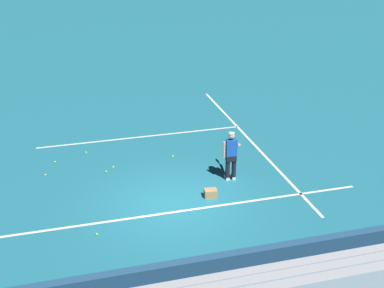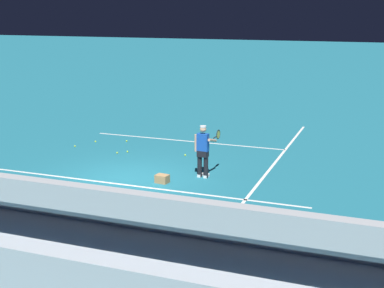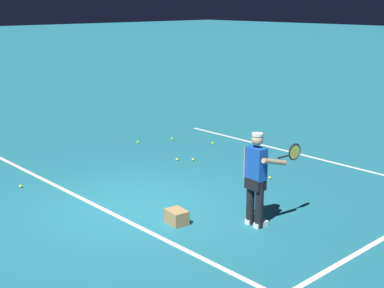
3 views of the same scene
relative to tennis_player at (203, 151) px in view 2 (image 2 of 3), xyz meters
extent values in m
plane|color=#1E6B7F|center=(-2.26, -1.11, -0.89)|extent=(160.00, 160.00, 0.00)
cube|color=white|center=(-2.26, -1.61, -0.89)|extent=(12.00, 0.10, 0.01)
cube|color=white|center=(1.85, 2.89, -0.89)|extent=(0.10, 12.00, 0.01)
cube|color=white|center=(-2.26, 4.39, -0.89)|extent=(8.22, 0.10, 0.01)
cube|color=navy|center=(-2.26, -5.51, -0.34)|extent=(21.18, 0.24, 1.10)
cube|color=silver|center=(-1.48, -5.39, -0.29)|extent=(2.80, 0.01, 0.44)
cube|color=#2D5BAD|center=(-2.26, -6.51, 0.29)|extent=(19.72, 0.40, 0.12)
cube|color=#9EA3A8|center=(-2.26, -6.79, 0.43)|extent=(20.12, 0.24, 0.45)
cylinder|color=black|center=(-0.12, -0.02, -0.45)|extent=(0.15, 0.15, 0.88)
cylinder|color=black|center=(0.10, -0.03, -0.45)|extent=(0.15, 0.15, 0.88)
cube|color=white|center=(-0.11, 0.04, -0.85)|extent=(0.13, 0.29, 0.09)
cube|color=white|center=(0.11, 0.03, -0.85)|extent=(0.13, 0.29, 0.09)
cube|color=black|center=(-0.01, -0.03, -0.09)|extent=(0.35, 0.24, 0.20)
cube|color=#194CB2|center=(-0.01, -0.03, 0.28)|extent=(0.37, 0.23, 0.58)
sphere|color=tan|center=(-0.01, -0.02, 0.71)|extent=(0.21, 0.21, 0.21)
cylinder|color=white|center=(-0.01, -0.02, 0.80)|extent=(0.20, 0.20, 0.05)
cylinder|color=tan|center=(-0.25, -0.01, 0.24)|extent=(0.09, 0.09, 0.56)
cylinder|color=tan|center=(0.25, 0.16, 0.33)|extent=(0.13, 0.59, 0.24)
cylinder|color=black|center=(0.27, 0.40, 0.38)|extent=(0.05, 0.30, 0.03)
torus|color=black|center=(0.28, 0.67, 0.42)|extent=(0.04, 0.31, 0.31)
cylinder|color=#D6D14C|center=(0.28, 0.67, 0.42)|extent=(0.02, 0.27, 0.27)
cube|color=#A87F51|center=(-1.02, -1.00, -0.76)|extent=(0.43, 0.35, 0.26)
sphere|color=#CCE533|center=(-1.49, 2.21, -0.86)|extent=(0.07, 0.07, 0.07)
sphere|color=#CCE533|center=(-4.55, 3.41, -0.86)|extent=(0.07, 0.07, 0.07)
sphere|color=#CCE533|center=(-4.02, 1.61, -0.86)|extent=(0.07, 0.07, 0.07)
sphere|color=#CCE533|center=(-5.71, 2.89, -0.86)|extent=(0.07, 0.07, 0.07)
sphere|color=#CCE533|center=(-4.78, -2.23, -0.86)|extent=(0.07, 0.07, 0.07)
sphere|color=#CCE533|center=(-3.74, 1.90, -0.86)|extent=(0.07, 0.07, 0.07)
sphere|color=#CCE533|center=(-6.08, 1.92, -0.86)|extent=(0.07, 0.07, 0.07)
camera|label=1|loc=(-5.59, -15.23, 7.59)|focal=50.00mm
camera|label=2|loc=(5.47, -15.70, 4.42)|focal=50.00mm
camera|label=3|loc=(5.82, -6.90, 3.01)|focal=50.00mm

